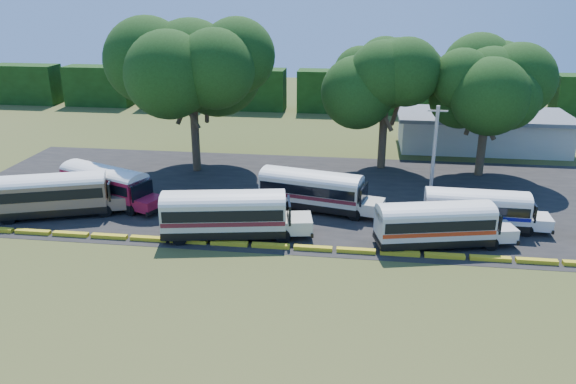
# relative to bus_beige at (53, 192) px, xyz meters

# --- Properties ---
(ground) EXTENTS (160.00, 160.00, 0.00)m
(ground) POSITION_rel_bus_beige_xyz_m (19.57, -4.57, -2.01)
(ground) COLOR #334617
(ground) RESTS_ON ground
(asphalt_strip) EXTENTS (64.00, 24.00, 0.02)m
(asphalt_strip) POSITION_rel_bus_beige_xyz_m (20.57, 7.43, -2.00)
(asphalt_strip) COLOR black
(asphalt_strip) RESTS_ON ground
(curb) EXTENTS (53.70, 0.45, 0.30)m
(curb) POSITION_rel_bus_beige_xyz_m (19.57, -3.57, -1.86)
(curb) COLOR yellow
(curb) RESTS_ON ground
(terminal_building) EXTENTS (19.00, 9.00, 4.00)m
(terminal_building) POSITION_rel_bus_beige_xyz_m (37.57, 25.43, 0.03)
(terminal_building) COLOR #B8B5A8
(terminal_building) RESTS_ON ground
(treeline_backdrop) EXTENTS (130.00, 4.00, 6.00)m
(treeline_backdrop) POSITION_rel_bus_beige_xyz_m (19.57, 43.43, 0.99)
(treeline_backdrop) COLOR black
(treeline_backdrop) RESTS_ON ground
(bus_beige) EXTENTS (10.91, 5.92, 3.50)m
(bus_beige) POSITION_rel_bus_beige_xyz_m (0.00, 0.00, 0.00)
(bus_beige) COLOR black
(bus_beige) RESTS_ON ground
(bus_red) EXTENTS (10.09, 6.10, 3.26)m
(bus_red) POSITION_rel_bus_beige_xyz_m (2.99, 3.17, -0.13)
(bus_red) COLOR black
(bus_red) RESTS_ON ground
(bus_cream_west) EXTENTS (11.21, 4.57, 3.59)m
(bus_cream_west) POSITION_rel_bus_beige_xyz_m (14.68, -2.26, 0.02)
(bus_cream_west) COLOR black
(bus_cream_west) RESTS_ON ground
(bus_cream_east) EXTENTS (10.48, 4.70, 3.35)m
(bus_cream_east) POSITION_rel_bus_beige_xyz_m (20.40, 3.99, -0.11)
(bus_cream_east) COLOR black
(bus_cream_east) RESTS_ON ground
(bus_white_red) EXTENTS (10.21, 4.61, 3.26)m
(bus_white_red) POSITION_rel_bus_beige_xyz_m (29.65, -1.74, -0.16)
(bus_white_red) COLOR black
(bus_white_red) RESTS_ON ground
(bus_white_blue) EXTENTS (9.38, 2.61, 3.06)m
(bus_white_blue) POSITION_rel_bus_beige_xyz_m (33.12, 1.87, -0.28)
(bus_white_blue) COLOR black
(bus_white_blue) RESTS_ON ground
(tree_west) EXTENTS (11.93, 11.93, 14.77)m
(tree_west) POSITION_rel_bus_beige_xyz_m (7.84, 13.15, 8.35)
(tree_west) COLOR #38281C
(tree_west) RESTS_ON ground
(tree_center) EXTENTS (9.10, 9.10, 12.75)m
(tree_center) POSITION_rel_bus_beige_xyz_m (26.23, 16.52, 7.35)
(tree_center) COLOR #38281C
(tree_center) RESTS_ON ground
(tree_east) EXTENTS (9.39, 9.39, 12.35)m
(tree_east) POSITION_rel_bus_beige_xyz_m (35.68, 15.37, 6.85)
(tree_east) COLOR #38281C
(tree_east) RESTS_ON ground
(utility_pole) EXTENTS (1.60, 0.30, 8.36)m
(utility_pole) POSITION_rel_bus_beige_xyz_m (30.13, 7.00, 2.29)
(utility_pole) COLOR gray
(utility_pole) RESTS_ON ground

